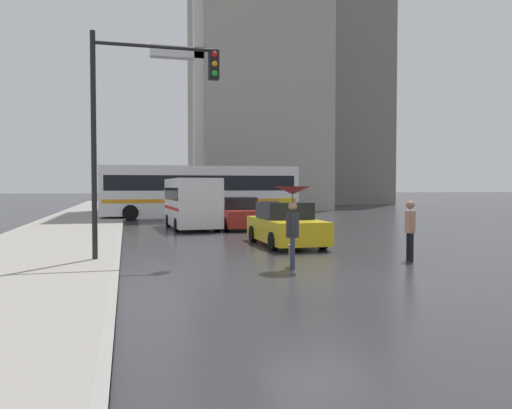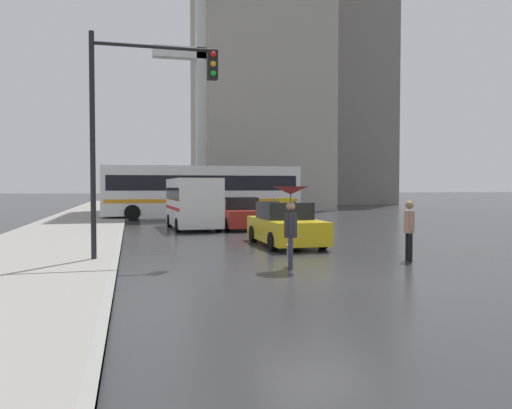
# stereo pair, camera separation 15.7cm
# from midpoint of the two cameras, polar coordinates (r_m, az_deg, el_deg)

# --- Properties ---
(ground_plane) EXTENTS (300.00, 300.00, 0.00)m
(ground_plane) POSITION_cam_midpoint_polar(r_m,az_deg,el_deg) (11.43, 7.00, -8.30)
(ground_plane) COLOR #2D2D30
(taxi) EXTENTS (1.91, 4.19, 1.67)m
(taxi) POSITION_cam_midpoint_polar(r_m,az_deg,el_deg) (17.50, 3.14, -2.42)
(taxi) COLOR gold
(taxi) RESTS_ON ground_plane
(sedan_red) EXTENTS (1.91, 4.08, 1.54)m
(sedan_red) POSITION_cam_midpoint_polar(r_m,az_deg,el_deg) (24.27, -2.25, -1.14)
(sedan_red) COLOR maroon
(sedan_red) RESTS_ON ground_plane
(ambulance_van) EXTENTS (2.27, 5.15, 2.44)m
(ambulance_van) POSITION_cam_midpoint_polar(r_m,az_deg,el_deg) (24.44, -7.54, 0.40)
(ambulance_van) COLOR white
(ambulance_van) RESTS_ON ground_plane
(city_bus) EXTENTS (12.47, 3.08, 3.35)m
(city_bus) POSITION_cam_midpoint_polar(r_m,az_deg,el_deg) (32.18, -6.51, 1.70)
(city_bus) COLOR silver
(city_bus) RESTS_ON ground_plane
(pedestrian_with_umbrella) EXTENTS (0.90, 0.90, 2.06)m
(pedestrian_with_umbrella) POSITION_cam_midpoint_polar(r_m,az_deg,el_deg) (12.45, 3.85, -0.20)
(pedestrian_with_umbrella) COLOR #2D3347
(pedestrian_with_umbrella) RESTS_ON ground_plane
(pedestrian_man) EXTENTS (0.33, 0.44, 1.66)m
(pedestrian_man) POSITION_cam_midpoint_polar(r_m,az_deg,el_deg) (14.37, 16.91, -2.35)
(pedestrian_man) COLOR black
(pedestrian_man) RESTS_ON ground_plane
(traffic_light) EXTENTS (3.42, 0.38, 6.14)m
(traffic_light) POSITION_cam_midpoint_polar(r_m,az_deg,el_deg) (14.04, -13.09, 10.94)
(traffic_light) COLOR black
(traffic_light) RESTS_ON ground_plane
(building_tower_near) EXTENTS (11.10, 12.33, 34.99)m
(building_tower_near) POSITION_cam_midpoint_polar(r_m,az_deg,el_deg) (49.79, -0.28, 20.12)
(building_tower_near) COLOR #A39E93
(building_tower_near) RESTS_ON ground_plane
(building_tower_far) EXTENTS (10.18, 10.82, 34.69)m
(building_tower_far) POSITION_cam_midpoint_polar(r_m,az_deg,el_deg) (64.04, 9.13, 15.85)
(building_tower_far) COLOR gray
(building_tower_far) RESTS_ON ground_plane
(monument_cross) EXTENTS (7.92, 0.90, 18.00)m
(monument_cross) POSITION_cam_midpoint_polar(r_m,az_deg,el_deg) (42.50, -6.63, 13.11)
(monument_cross) COLOR white
(monument_cross) RESTS_ON ground_plane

